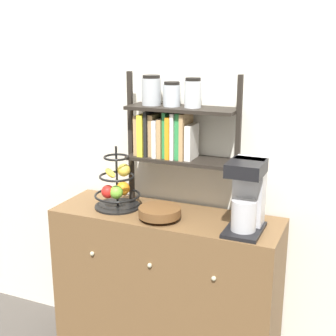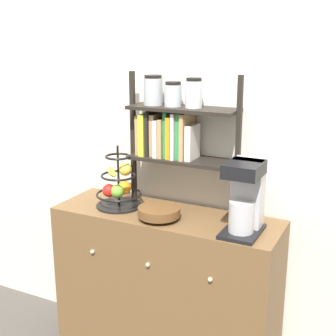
# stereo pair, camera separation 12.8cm
# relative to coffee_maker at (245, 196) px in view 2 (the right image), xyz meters

# --- Properties ---
(wall_back) EXTENTS (7.00, 0.05, 2.60)m
(wall_back) POSITION_rel_coffee_maker_xyz_m (-0.44, 0.28, 0.21)
(wall_back) COLOR silver
(wall_back) RESTS_ON ground_plane
(sideboard) EXTENTS (1.22, 0.41, 0.91)m
(sideboard) POSITION_rel_coffee_maker_xyz_m (-0.44, 0.04, -0.64)
(sideboard) COLOR brown
(sideboard) RESTS_ON ground_plane
(coffee_maker) EXTENTS (0.17, 0.25, 0.35)m
(coffee_maker) POSITION_rel_coffee_maker_xyz_m (0.00, 0.00, 0.00)
(coffee_maker) COLOR black
(coffee_maker) RESTS_ON sideboard
(fruit_stand) EXTENTS (0.25, 0.25, 0.34)m
(fruit_stand) POSITION_rel_coffee_maker_xyz_m (-0.72, 0.02, -0.06)
(fruit_stand) COLOR black
(fruit_stand) RESTS_ON sideboard
(wooden_bowl) EXTENTS (0.22, 0.22, 0.06)m
(wooden_bowl) POSITION_rel_coffee_maker_xyz_m (-0.44, -0.04, -0.14)
(wooden_bowl) COLOR brown
(wooden_bowl) RESTS_ON sideboard
(shelf_hutch) EXTENTS (0.63, 0.20, 0.73)m
(shelf_hutch) POSITION_rel_coffee_maker_xyz_m (-0.46, 0.15, 0.27)
(shelf_hutch) COLOR black
(shelf_hutch) RESTS_ON sideboard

